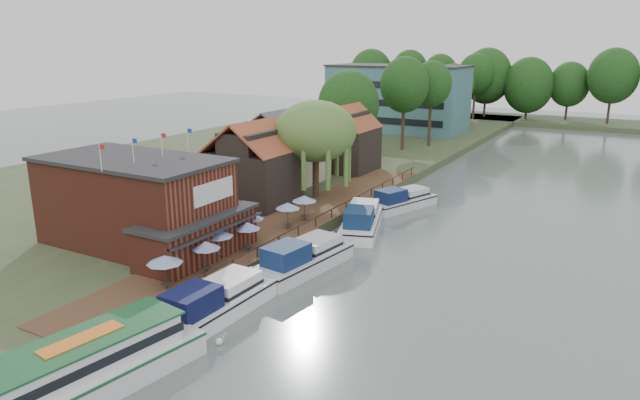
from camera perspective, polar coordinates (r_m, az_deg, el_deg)
The scene contains 29 objects.
ground at distance 41.32m, azimuth -1.00°, elevation -8.95°, with size 260.00×260.00×0.00m, color #54615C.
land_bank at distance 85.07m, azimuth -6.43°, elevation 4.04°, with size 50.00×140.00×1.00m, color #384728.
quay_deck at distance 52.84m, azimuth -2.96°, elevation -2.25°, with size 6.00×50.00×0.10m, color #47301E.
quay_rail at distance 51.78m, azimuth -0.15°, elevation -2.08°, with size 0.20×49.00×1.00m, color black, non-canonical shape.
pub at distance 47.34m, azimuth -16.41°, elevation -0.42°, with size 20.00×11.00×7.30m, color maroon, non-canonical shape.
hotel_block at distance 110.82m, azimuth 7.76°, elevation 10.08°, with size 25.40×12.40×12.30m, color #38666B, non-canonical shape.
cottage_a at distance 58.83m, azimuth -6.69°, elevation 3.71°, with size 8.60×7.60×8.50m, color black, non-canonical shape.
cottage_b at distance 68.58m, azimuth -3.79°, elevation 5.43°, with size 9.60×8.60×8.50m, color beige, non-canonical shape.
cottage_c at distance 74.28m, azimuth 2.65°, elevation 6.21°, with size 7.60×7.60×8.50m, color black, non-canonical shape.
willow at distance 60.34m, azimuth -0.43°, elevation 5.03°, with size 8.60×8.60×10.43m, color #476B2D, non-canonical shape.
umbrella_0 at distance 39.70m, azimuth -15.20°, elevation -6.98°, with size 2.43×2.43×2.38m, color navy, non-canonical shape.
umbrella_1 at distance 41.71m, azimuth -11.28°, elevation -5.62°, with size 2.09×2.09×2.38m, color navy, non-canonical shape.
umbrella_2 at distance 44.12m, azimuth -10.15°, elevation -4.39°, with size 2.42×2.42×2.38m, color #1B3399, non-canonical shape.
umbrella_3 at distance 45.52m, azimuth -7.24°, elevation -3.64°, with size 2.06×2.06×2.38m, color navy, non-canonical shape.
umbrella_4 at distance 47.91m, azimuth -6.77°, elevation -2.66°, with size 1.94×1.94×2.38m, color navy, non-canonical shape.
umbrella_5 at distance 50.71m, azimuth -3.24°, elevation -1.56°, with size 2.24×2.24×2.38m, color navy, non-canonical shape.
umbrella_6 at distance 53.00m, azimuth -1.57°, elevation -0.79°, with size 2.33×2.33×2.38m, color #1B4497, non-canonical shape.
cruiser_0 at distance 37.57m, azimuth -10.50°, elevation -9.60°, with size 3.48×10.76×2.64m, color white, non-canonical shape.
cruiser_1 at distance 44.21m, azimuth -1.68°, elevation -5.44°, with size 3.48×10.76×2.64m, color silver, non-canonical shape.
cruiser_2 at distance 53.60m, azimuth 4.18°, elevation -1.69°, with size 3.54×10.92×2.69m, color white, non-canonical shape.
cruiser_3 at distance 61.36m, azimuth 8.25°, elevation 0.23°, with size 3.16×9.78×2.37m, color silver, non-canonical shape.
tour_boat at distance 31.56m, azimuth -23.60°, elevation -15.41°, with size 3.95×14.01×3.06m, color silver, non-canonical shape.
swan at distance 34.83m, azimuth -10.05°, elevation -13.71°, with size 0.44×0.44×0.44m, color white.
bank_tree_0 at distance 83.66m, azimuth 2.86°, elevation 8.63°, with size 8.89×8.89×12.56m, color #143811, non-canonical shape.
bank_tree_1 at distance 89.83m, azimuth 8.38°, elevation 9.51°, with size 7.43×7.43×14.29m, color #143811, non-canonical shape.
bank_tree_2 at distance 93.80m, azimuth 11.00°, elevation 9.41°, with size 6.31×6.31×13.58m, color #143811, non-canonical shape.
bank_tree_3 at distance 115.86m, azimuth 13.09°, elevation 10.10°, with size 7.10×7.10×12.48m, color #143811, non-canonical shape.
bank_tree_4 at distance 122.56m, azimuth 13.57°, elevation 10.20°, with size 6.67×6.67×11.91m, color #143811, non-canonical shape.
bank_tree_5 at distance 131.39m, azimuth 15.25°, elevation 10.91°, with size 7.68×7.68×14.20m, color #143811, non-canonical shape.
Camera 1 is at (19.22, -32.40, 16.98)m, focal length 32.00 mm.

